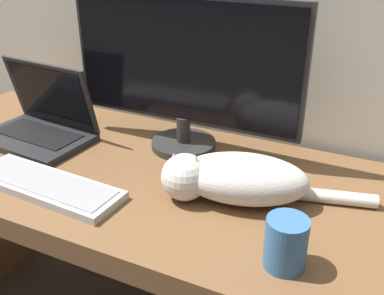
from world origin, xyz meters
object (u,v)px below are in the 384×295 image
(external_keyboard, at_px, (46,185))
(cat, at_px, (235,178))
(monitor, at_px, (183,71))
(laptop, at_px, (40,124))
(coffee_mug, at_px, (286,243))

(external_keyboard, distance_m, cat, 0.46)
(monitor, height_order, external_keyboard, monitor)
(laptop, xyz_separation_m, external_keyboard, (0.21, -0.22, -0.04))
(monitor, relative_size, cat, 1.40)
(coffee_mug, bearing_deg, laptop, 163.65)
(cat, height_order, coffee_mug, cat)
(monitor, bearing_deg, cat, -40.66)
(external_keyboard, xyz_separation_m, coffee_mug, (0.60, -0.02, 0.04))
(external_keyboard, bearing_deg, laptop, 137.26)
(coffee_mug, bearing_deg, cat, 133.86)
(monitor, distance_m, laptop, 0.47)
(external_keyboard, distance_m, coffee_mug, 0.60)
(monitor, height_order, cat, monitor)
(laptop, relative_size, cat, 0.71)
(monitor, xyz_separation_m, laptop, (-0.41, -0.13, -0.18))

